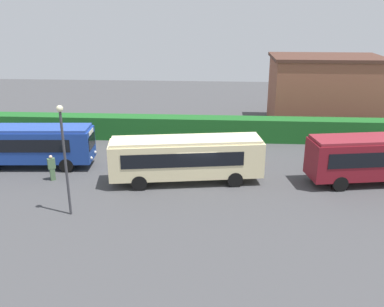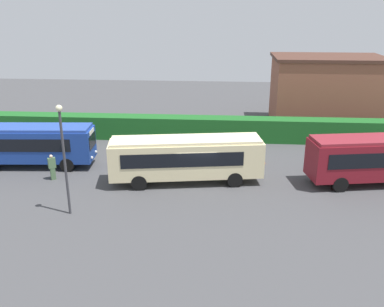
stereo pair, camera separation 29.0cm
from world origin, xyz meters
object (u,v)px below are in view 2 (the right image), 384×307
bus_cream (186,157)px  person_center (52,167)px  bus_maroon (375,157)px  bus_blue (32,143)px  traffic_cone (263,160)px  person_left (9,146)px  lamppost (63,149)px

bus_cream → person_center: bus_cream is taller
bus_cream → bus_maroon: (12.32, 0.69, 0.07)m
bus_blue → person_center: (2.32, -2.34, -0.82)m
bus_blue → traffic_cone: 16.95m
bus_blue → person_left: size_ratio=4.97×
person_left → person_center: size_ratio=1.01×
person_center → lamppost: 6.26m
bus_maroon → lamppost: 19.48m
bus_maroon → person_center: size_ratio=5.04×
lamppost → person_center: bearing=121.0°
person_center → traffic_cone: bearing=71.5°
person_left → traffic_cone: (19.43, 0.24, -0.65)m
bus_maroon → person_center: (-21.37, -0.95, -0.90)m
bus_blue → traffic_cone: bus_blue is taller
lamppost → bus_maroon: bearing=17.1°
lamppost → bus_cream: bearing=38.8°
bus_maroon → bus_cream: bearing=173.6°
person_left → lamppost: lamppost is taller
person_left → lamppost: 12.02m
bus_cream → person_left: bearing=156.4°
bus_blue → bus_cream: 11.56m
lamppost → bus_blue: bearing=126.1°
bus_blue → lamppost: 9.02m
bus_blue → bus_maroon: bearing=-7.3°
person_center → person_left: bearing=-162.8°
bus_cream → person_center: size_ratio=5.77×
bus_maroon → lamppost: bearing=-172.6°
bus_blue → person_left: bearing=145.4°
person_left → lamppost: (7.81, -8.65, 2.93)m
person_left → traffic_cone: person_left is taller
bus_blue → lamppost: lamppost is taller
bus_cream → traffic_cone: 6.84m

